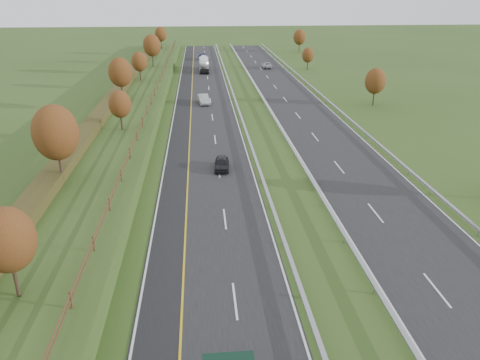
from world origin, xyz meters
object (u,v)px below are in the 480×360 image
(road_tanker, at_px, (204,63))
(car_silver_mid, at_px, (203,99))
(car_oncoming, at_px, (267,65))
(car_small_far, at_px, (203,57))
(car_dark_near, at_px, (222,164))

(road_tanker, distance_m, car_silver_mid, 36.36)
(car_silver_mid, xyz_separation_m, car_oncoming, (17.03, 39.35, -0.11))
(road_tanker, relative_size, car_silver_mid, 2.24)
(car_small_far, xyz_separation_m, car_oncoming, (16.47, -16.71, -0.09))
(road_tanker, xyz_separation_m, car_dark_near, (1.00, -69.61, -1.13))
(car_small_far, bearing_deg, car_silver_mid, -96.36)
(car_dark_near, bearing_deg, car_small_far, 94.91)
(road_tanker, bearing_deg, car_dark_near, -89.18)
(car_dark_near, distance_m, car_small_far, 89.35)
(road_tanker, bearing_deg, car_silver_mid, -91.02)
(car_small_far, height_order, car_oncoming, car_small_far)
(car_dark_near, distance_m, car_oncoming, 74.24)
(car_silver_mid, bearing_deg, car_dark_near, -94.02)
(car_dark_near, bearing_deg, car_silver_mid, 97.04)
(car_silver_mid, distance_m, car_oncoming, 42.88)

